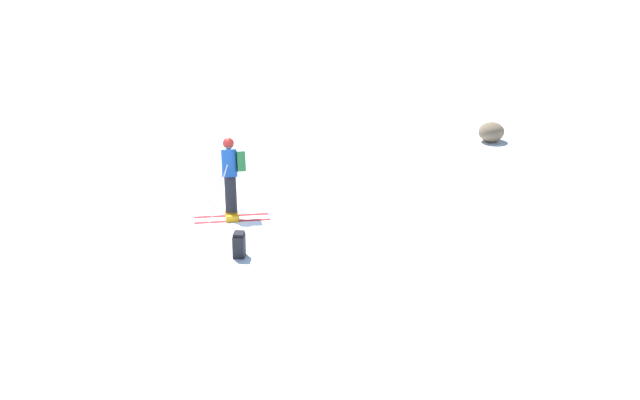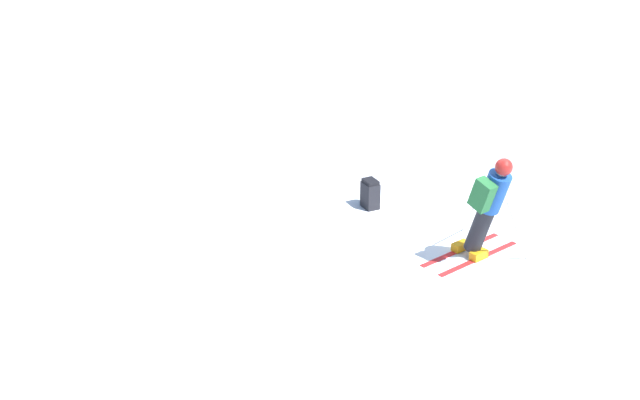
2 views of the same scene
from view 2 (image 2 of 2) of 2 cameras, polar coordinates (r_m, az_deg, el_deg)
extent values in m
plane|color=white|center=(14.34, 8.48, -1.64)|extent=(300.00, 300.00, 0.00)
cube|color=red|center=(13.40, 10.11, -3.71)|extent=(0.96, 1.43, 0.01)
cube|color=red|center=(13.60, 8.97, -3.17)|extent=(0.96, 1.43, 0.01)
cube|color=orange|center=(13.36, 10.13, -3.46)|extent=(0.27, 0.31, 0.12)
cube|color=orange|center=(13.57, 8.99, -2.92)|extent=(0.27, 0.31, 0.12)
cylinder|color=black|center=(13.19, 10.18, -1.80)|extent=(0.54, 0.48, 0.81)
cylinder|color=#194799|center=(12.80, 11.08, 0.52)|extent=(0.61, 0.56, 0.68)
sphere|color=tan|center=(12.58, 11.65, 1.98)|extent=(0.35, 0.33, 0.27)
sphere|color=#AD231E|center=(12.56, 11.69, 2.08)|extent=(0.40, 0.38, 0.31)
cube|color=#236633|center=(12.60, 10.36, 0.33)|extent=(0.43, 0.37, 0.50)
cylinder|color=#B7B7BC|center=(13.14, 12.49, -1.95)|extent=(0.24, 0.49, 1.07)
cylinder|color=#B7B7BC|center=(13.59, 9.78, -0.50)|extent=(0.94, 0.03, 1.20)
cube|color=black|center=(14.74, 3.23, 0.30)|extent=(0.36, 0.31, 0.44)
cube|color=black|center=(14.64, 3.25, 1.19)|extent=(0.32, 0.28, 0.06)
camera|label=1|loc=(27.86, -20.09, 23.96)|focal=50.00mm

